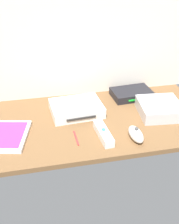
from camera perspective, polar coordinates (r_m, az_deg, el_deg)
ground_plane at (r=116.63cm, az=0.00°, el=-2.10°), size 100.00×48.00×2.00cm
back_wall at (r=125.62cm, az=-2.44°, el=16.84°), size 110.00×1.20×64.00cm
game_console at (r=120.14cm, az=-2.63°, el=0.73°), size 22.09×17.64×4.40cm
mini_computer at (r=122.83cm, az=13.85°, el=0.74°), size 18.58×18.58×5.30cm
game_case at (r=110.13cm, az=-15.86°, el=-4.60°), size 17.44×21.52×1.56cm
network_router at (r=134.39cm, az=8.39°, el=3.67°), size 18.82×13.31×3.40cm
remote_wand at (r=106.11cm, az=2.79°, el=-4.27°), size 4.68×15.03×3.40cm
remote_nunchuk at (r=106.02cm, az=9.24°, el=-4.38°), size 4.77×10.16×5.10cm
remote_classic_pad at (r=118.44cm, az=-2.02°, el=2.06°), size 14.95×9.04×2.40cm
stylus_pen at (r=105.92cm, az=-2.68°, el=-5.11°), size 0.95×9.02×0.70cm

